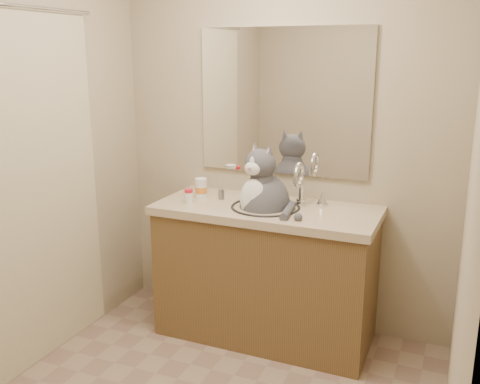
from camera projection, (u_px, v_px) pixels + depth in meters
name	position (u px, v px, depth m)	size (l,w,h in m)	color
room	(189.00, 185.00, 2.26)	(2.22, 2.52, 2.42)	gray
vanity	(266.00, 269.00, 3.31)	(1.34, 0.59, 1.12)	brown
mirror	(283.00, 102.00, 3.30)	(1.10, 0.02, 0.90)	white
shower_curtain	(21.00, 194.00, 2.79)	(0.02, 1.30, 1.93)	beige
cat	(264.00, 201.00, 3.19)	(0.41, 0.44, 0.60)	#4D4D52
pill_bottle_redcap	(189.00, 196.00, 3.27)	(0.06, 0.06, 0.09)	white
pill_bottle_orange	(201.00, 188.00, 3.39)	(0.08, 0.08, 0.13)	white
grey_canister	(221.00, 194.00, 3.36)	(0.05, 0.05, 0.06)	slate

